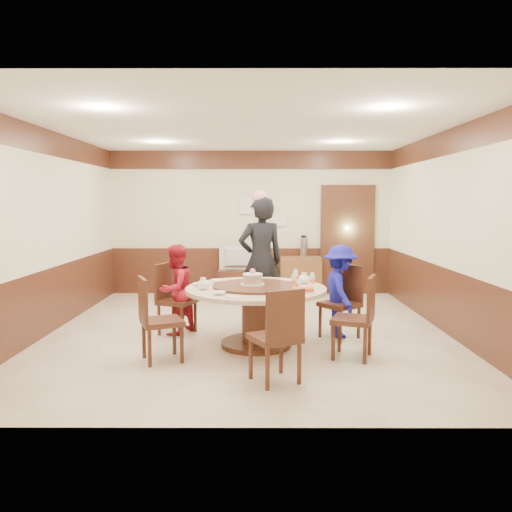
{
  "coord_description": "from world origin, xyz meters",
  "views": [
    {
      "loc": [
        0.13,
        -6.84,
        1.81
      ],
      "look_at": [
        0.11,
        -0.3,
        1.1
      ],
      "focal_mm": 35.0,
      "sensor_mm": 36.0,
      "label": 1
    }
  ],
  "objects_px": {
    "banquet_table": "(256,304)",
    "shrimp_platter": "(303,290)",
    "person_standing": "(261,261)",
    "birthday_cake": "(253,279)",
    "tv_stand": "(241,283)",
    "television": "(240,258)",
    "person_red": "(176,290)",
    "person_blue": "(340,291)",
    "side_cabinet": "(300,276)",
    "thermos": "(304,247)"
  },
  "relations": [
    {
      "from": "banquet_table",
      "to": "side_cabinet",
      "type": "bearing_deg",
      "value": 76.24
    },
    {
      "from": "tv_stand",
      "to": "person_standing",
      "type": "bearing_deg",
      "value": -80.4
    },
    {
      "from": "banquet_table",
      "to": "thermos",
      "type": "bearing_deg",
      "value": 75.24
    },
    {
      "from": "tv_stand",
      "to": "side_cabinet",
      "type": "relative_size",
      "value": 1.06
    },
    {
      "from": "television",
      "to": "tv_stand",
      "type": "bearing_deg",
      "value": -1.89
    },
    {
      "from": "person_red",
      "to": "thermos",
      "type": "xyz_separation_m",
      "value": [
        2.02,
        2.9,
        0.32
      ]
    },
    {
      "from": "banquet_table",
      "to": "person_red",
      "type": "xyz_separation_m",
      "value": [
        -1.1,
        0.58,
        0.09
      ]
    },
    {
      "from": "person_standing",
      "to": "birthday_cake",
      "type": "height_order",
      "value": "person_standing"
    },
    {
      "from": "shrimp_platter",
      "to": "television",
      "type": "distance_m",
      "value": 3.92
    },
    {
      "from": "television",
      "to": "thermos",
      "type": "bearing_deg",
      "value": 179.51
    },
    {
      "from": "person_blue",
      "to": "television",
      "type": "height_order",
      "value": "person_blue"
    },
    {
      "from": "birthday_cake",
      "to": "person_blue",
      "type": "bearing_deg",
      "value": 20.4
    },
    {
      "from": "side_cabinet",
      "to": "thermos",
      "type": "bearing_deg",
      "value": 0.0
    },
    {
      "from": "person_blue",
      "to": "thermos",
      "type": "relative_size",
      "value": 3.27
    },
    {
      "from": "person_blue",
      "to": "person_standing",
      "type": "bearing_deg",
      "value": 48.83
    },
    {
      "from": "shrimp_platter",
      "to": "television",
      "type": "xyz_separation_m",
      "value": [
        -0.86,
        3.83,
        -0.04
      ]
    },
    {
      "from": "thermos",
      "to": "person_standing",
      "type": "bearing_deg",
      "value": -110.44
    },
    {
      "from": "banquet_table",
      "to": "side_cabinet",
      "type": "xyz_separation_m",
      "value": [
        0.85,
        3.48,
        -0.16
      ]
    },
    {
      "from": "television",
      "to": "side_cabinet",
      "type": "height_order",
      "value": "television"
    },
    {
      "from": "shrimp_platter",
      "to": "person_blue",
      "type": "bearing_deg",
      "value": 55.62
    },
    {
      "from": "banquet_table",
      "to": "television",
      "type": "relative_size",
      "value": 2.13
    },
    {
      "from": "person_standing",
      "to": "side_cabinet",
      "type": "bearing_deg",
      "value": -126.45
    },
    {
      "from": "person_blue",
      "to": "tv_stand",
      "type": "height_order",
      "value": "person_blue"
    },
    {
      "from": "person_standing",
      "to": "birthday_cake",
      "type": "xyz_separation_m",
      "value": [
        -0.11,
        -1.17,
        -0.09
      ]
    },
    {
      "from": "person_red",
      "to": "television",
      "type": "distance_m",
      "value": 2.98
    },
    {
      "from": "banquet_table",
      "to": "person_blue",
      "type": "bearing_deg",
      "value": 22.4
    },
    {
      "from": "person_red",
      "to": "tv_stand",
      "type": "bearing_deg",
      "value": -166.25
    },
    {
      "from": "person_standing",
      "to": "person_red",
      "type": "xyz_separation_m",
      "value": [
        -1.17,
        -0.62,
        -0.32
      ]
    },
    {
      "from": "birthday_cake",
      "to": "television",
      "type": "bearing_deg",
      "value": 94.49
    },
    {
      "from": "tv_stand",
      "to": "thermos",
      "type": "relative_size",
      "value": 2.24
    },
    {
      "from": "shrimp_platter",
      "to": "side_cabinet",
      "type": "bearing_deg",
      "value": 85.57
    },
    {
      "from": "person_blue",
      "to": "side_cabinet",
      "type": "bearing_deg",
      "value": -1.04
    },
    {
      "from": "banquet_table",
      "to": "shrimp_platter",
      "type": "xyz_separation_m",
      "value": [
        0.55,
        -0.38,
        0.24
      ]
    },
    {
      "from": "person_standing",
      "to": "thermos",
      "type": "bearing_deg",
      "value": -127.9
    },
    {
      "from": "tv_stand",
      "to": "television",
      "type": "height_order",
      "value": "television"
    },
    {
      "from": "person_standing",
      "to": "television",
      "type": "distance_m",
      "value": 2.28
    },
    {
      "from": "tv_stand",
      "to": "person_blue",
      "type": "bearing_deg",
      "value": -64.22
    },
    {
      "from": "person_blue",
      "to": "thermos",
      "type": "height_order",
      "value": "person_blue"
    },
    {
      "from": "banquet_table",
      "to": "person_standing",
      "type": "distance_m",
      "value": 1.27
    },
    {
      "from": "thermos",
      "to": "side_cabinet",
      "type": "bearing_deg",
      "value": 180.0
    },
    {
      "from": "person_red",
      "to": "person_standing",
      "type": "bearing_deg",
      "value": 147.24
    },
    {
      "from": "shrimp_platter",
      "to": "thermos",
      "type": "distance_m",
      "value": 3.88
    },
    {
      "from": "person_red",
      "to": "birthday_cake",
      "type": "relative_size",
      "value": 4.06
    },
    {
      "from": "birthday_cake",
      "to": "side_cabinet",
      "type": "xyz_separation_m",
      "value": [
        0.89,
        3.45,
        -0.48
      ]
    },
    {
      "from": "side_cabinet",
      "to": "person_standing",
      "type": "bearing_deg",
      "value": -108.98
    },
    {
      "from": "banquet_table",
      "to": "tv_stand",
      "type": "relative_size",
      "value": 2.07
    },
    {
      "from": "banquet_table",
      "to": "person_standing",
      "type": "bearing_deg",
      "value": 86.7
    },
    {
      "from": "banquet_table",
      "to": "television",
      "type": "height_order",
      "value": "television"
    },
    {
      "from": "birthday_cake",
      "to": "television",
      "type": "relative_size",
      "value": 0.37
    },
    {
      "from": "shrimp_platter",
      "to": "person_red",
      "type": "bearing_deg",
      "value": 149.85
    }
  ]
}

